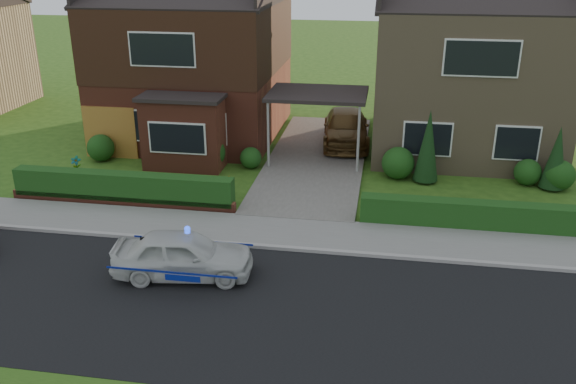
# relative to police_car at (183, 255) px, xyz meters

# --- Properties ---
(ground) EXTENTS (120.00, 120.00, 0.00)m
(ground) POSITION_rel_police_car_xyz_m (2.31, -1.20, -0.62)
(ground) COLOR #284F15
(ground) RESTS_ON ground
(road) EXTENTS (60.00, 6.00, 0.02)m
(road) POSITION_rel_police_car_xyz_m (2.31, -1.20, -0.62)
(road) COLOR black
(road) RESTS_ON ground
(kerb) EXTENTS (60.00, 0.16, 0.12)m
(kerb) POSITION_rel_police_car_xyz_m (2.31, 1.85, -0.56)
(kerb) COLOR #9E9993
(kerb) RESTS_ON ground
(sidewalk) EXTENTS (60.00, 2.00, 0.10)m
(sidewalk) POSITION_rel_police_car_xyz_m (2.31, 2.90, -0.57)
(sidewalk) COLOR slate
(sidewalk) RESTS_ON ground
(driveway) EXTENTS (3.80, 12.00, 0.12)m
(driveway) POSITION_rel_police_car_xyz_m (2.31, 9.80, -0.56)
(driveway) COLOR #666059
(driveway) RESTS_ON ground
(house_left) EXTENTS (7.50, 9.53, 7.25)m
(house_left) POSITION_rel_police_car_xyz_m (-3.47, 12.70, 3.19)
(house_left) COLOR brown
(house_left) RESTS_ON ground
(house_right) EXTENTS (7.50, 8.06, 7.25)m
(house_right) POSITION_rel_police_car_xyz_m (8.11, 12.79, 3.05)
(house_right) COLOR #927B5A
(house_right) RESTS_ON ground
(carport_link) EXTENTS (3.80, 3.00, 2.77)m
(carport_link) POSITION_rel_police_car_xyz_m (2.31, 9.75, 2.04)
(carport_link) COLOR black
(carport_link) RESTS_ON ground
(garage_door) EXTENTS (2.20, 0.10, 2.10)m
(garage_door) POSITION_rel_police_car_xyz_m (-5.94, 8.76, 0.43)
(garage_door) COLOR #945E20
(garage_door) RESTS_ON ground
(dwarf_wall) EXTENTS (7.70, 0.25, 0.36)m
(dwarf_wall) POSITION_rel_police_car_xyz_m (-3.49, 4.10, -0.44)
(dwarf_wall) COLOR brown
(dwarf_wall) RESTS_ON ground
(hedge_left) EXTENTS (7.50, 0.55, 0.90)m
(hedge_left) POSITION_rel_police_car_xyz_m (-3.49, 4.25, -0.62)
(hedge_left) COLOR #153511
(hedge_left) RESTS_ON ground
(hedge_right) EXTENTS (7.50, 0.55, 0.80)m
(hedge_right) POSITION_rel_police_car_xyz_m (8.11, 4.15, -0.62)
(hedge_right) COLOR #153511
(hedge_right) RESTS_ON ground
(shrub_left_far) EXTENTS (1.08, 1.08, 1.08)m
(shrub_left_far) POSITION_rel_police_car_xyz_m (-6.19, 8.30, -0.08)
(shrub_left_far) COLOR #153511
(shrub_left_far) RESTS_ON ground
(shrub_left_mid) EXTENTS (1.32, 1.32, 1.32)m
(shrub_left_mid) POSITION_rel_police_car_xyz_m (-1.69, 8.10, 0.04)
(shrub_left_mid) COLOR #153511
(shrub_left_mid) RESTS_ON ground
(shrub_left_near) EXTENTS (0.84, 0.84, 0.84)m
(shrub_left_near) POSITION_rel_police_car_xyz_m (-0.09, 8.40, -0.20)
(shrub_left_near) COLOR #153511
(shrub_left_near) RESTS_ON ground
(shrub_right_near) EXTENTS (1.20, 1.20, 1.20)m
(shrub_right_near) POSITION_rel_police_car_xyz_m (5.51, 8.20, -0.02)
(shrub_right_near) COLOR #153511
(shrub_right_near) RESTS_ON ground
(shrub_right_mid) EXTENTS (0.96, 0.96, 0.96)m
(shrub_right_mid) POSITION_rel_police_car_xyz_m (10.11, 8.30, -0.14)
(shrub_right_mid) COLOR #153511
(shrub_right_mid) RESTS_ON ground
(shrub_right_far) EXTENTS (1.08, 1.08, 1.08)m
(shrub_right_far) POSITION_rel_police_car_xyz_m (11.11, 8.00, -0.08)
(shrub_right_far) COLOR #153511
(shrub_right_far) RESTS_ON ground
(conifer_a) EXTENTS (0.90, 0.90, 2.60)m
(conifer_a) POSITION_rel_police_car_xyz_m (6.51, 8.00, 0.68)
(conifer_a) COLOR black
(conifer_a) RESTS_ON ground
(conifer_b) EXTENTS (0.90, 0.90, 2.20)m
(conifer_b) POSITION_rel_police_car_xyz_m (10.91, 8.00, 0.48)
(conifer_b) COLOR black
(conifer_b) RESTS_ON ground
(police_car) EXTENTS (3.32, 3.77, 1.40)m
(police_car) POSITION_rel_police_car_xyz_m (0.00, 0.00, 0.00)
(police_car) COLOR silver
(police_car) RESTS_ON ground
(driveway_car) EXTENTS (2.29, 4.80, 1.35)m
(driveway_car) POSITION_rel_police_car_xyz_m (3.31, 11.88, 0.18)
(driveway_car) COLOR brown
(driveway_car) RESTS_ON driveway
(potted_plant_a) EXTENTS (0.42, 0.31, 0.75)m
(potted_plant_a) POSITION_rel_police_car_xyz_m (-6.33, 6.52, -0.24)
(potted_plant_a) COLOR gray
(potted_plant_a) RESTS_ON ground
(potted_plant_b) EXTENTS (0.51, 0.51, 0.73)m
(potted_plant_b) POSITION_rel_police_car_xyz_m (-0.35, 5.50, -0.25)
(potted_plant_b) COLOR gray
(potted_plant_b) RESTS_ON ground
(potted_plant_c) EXTENTS (0.44, 0.44, 0.71)m
(potted_plant_c) POSITION_rel_police_car_xyz_m (-0.19, 4.80, -0.26)
(potted_plant_c) COLOR gray
(potted_plant_c) RESTS_ON ground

